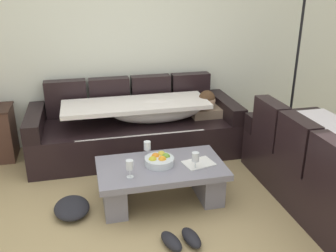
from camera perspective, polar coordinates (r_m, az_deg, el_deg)
name	(u,v)px	position (r m, az deg, el deg)	size (l,w,h in m)	color
ground_plane	(147,234)	(3.30, -3.24, -16.19)	(14.00, 14.00, 0.00)	tan
back_wall	(114,37)	(4.80, -8.33, 13.28)	(9.00, 0.10, 2.70)	silver
couch_along_wall	(139,128)	(4.57, -4.47, -0.23)	(2.48, 0.92, 0.88)	black
couch_near_window	(327,170)	(3.87, 23.23, -6.17)	(0.92, 1.88, 0.88)	black
coffee_table	(161,178)	(3.61, -1.06, -8.04)	(1.20, 0.68, 0.38)	gray
fruit_bowl	(159,160)	(3.54, -1.32, -5.25)	(0.28, 0.28, 0.10)	silver
wine_glass_near_left	(130,166)	(3.30, -5.90, -6.05)	(0.07, 0.07, 0.17)	silver
wine_glass_near_right	(195,158)	(3.44, 4.23, -4.85)	(0.07, 0.07, 0.17)	silver
wine_glass_far_back	(147,146)	(3.66, -3.20, -3.13)	(0.07, 0.07, 0.17)	silver
open_magazine	(199,163)	(3.58, 4.72, -5.70)	(0.28, 0.21, 0.01)	white
floor_lamp	(295,59)	(4.87, 18.92, 9.70)	(0.33, 0.31, 1.95)	black
pair_of_shoes	(181,240)	(3.17, 2.06, -17.00)	(0.35, 0.30, 0.09)	black
crumpled_garment	(72,208)	(3.62, -14.52, -12.04)	(0.40, 0.32, 0.12)	#232328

